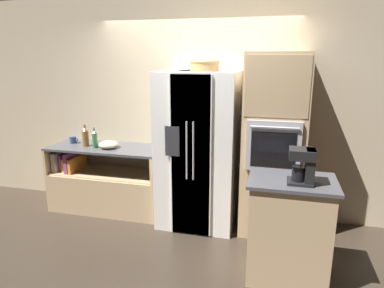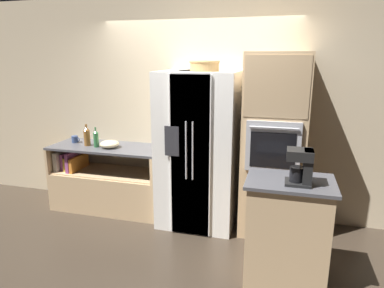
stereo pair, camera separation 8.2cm
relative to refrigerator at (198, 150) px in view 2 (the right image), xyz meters
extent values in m
plane|color=#382D23|center=(-0.11, -0.09, -0.94)|extent=(20.00, 20.00, 0.00)
cube|color=beige|center=(-0.11, 0.41, 0.46)|extent=(12.00, 0.06, 2.80)
cube|color=tan|center=(-1.27, 0.07, -0.69)|extent=(1.53, 0.62, 0.52)
cube|color=tan|center=(-1.27, 0.07, -0.42)|extent=(1.47, 0.57, 0.02)
cube|color=tan|center=(-2.02, 0.07, -0.26)|extent=(0.04, 0.62, 0.34)
cube|color=tan|center=(-0.53, 0.07, -0.26)|extent=(0.04, 0.62, 0.34)
cube|color=#4C4C51|center=(-1.27, 0.07, -0.07)|extent=(1.53, 0.62, 0.03)
cube|color=silver|center=(-1.95, 0.04, -0.28)|extent=(0.06, 0.40, 0.26)
cube|color=#934784|center=(-1.89, 0.04, -0.30)|extent=(0.05, 0.28, 0.22)
cube|color=gold|center=(-1.82, 0.04, -0.32)|extent=(0.06, 0.32, 0.18)
cube|color=#934784|center=(-1.76, 0.04, -0.28)|extent=(0.05, 0.42, 0.27)
cube|color=orange|center=(-1.71, 0.04, -0.31)|extent=(0.04, 0.42, 0.19)
cube|color=white|center=(0.00, 0.01, 0.00)|extent=(0.92, 0.73, 1.89)
cube|color=white|center=(-0.01, -0.37, 0.00)|extent=(0.46, 0.02, 1.85)
cube|color=white|center=(0.01, -0.37, 0.00)|extent=(0.46, 0.02, 1.85)
cylinder|color=#B2B2B7|center=(-0.04, -0.39, 0.09)|extent=(0.02, 0.02, 0.66)
cylinder|color=#B2B2B7|center=(0.04, -0.39, 0.09)|extent=(0.02, 0.02, 0.66)
cube|color=#2D2D33|center=(-0.21, -0.38, 0.19)|extent=(0.17, 0.01, 0.34)
cube|color=tan|center=(0.89, 0.04, 0.11)|extent=(0.69, 0.67, 2.10)
cube|color=#ADADB2|center=(0.89, -0.31, 0.18)|extent=(0.57, 0.04, 0.55)
cube|color=black|center=(0.89, -0.33, 0.15)|extent=(0.47, 0.01, 0.38)
cylinder|color=#B2B2B7|center=(0.89, -0.34, 0.39)|extent=(0.50, 0.02, 0.02)
cube|color=tan|center=(0.89, -0.29, 0.80)|extent=(0.65, 0.01, 0.63)
cube|color=tan|center=(1.08, -0.91, -0.46)|extent=(0.71, 0.52, 0.96)
cube|color=#4C4C51|center=(1.08, -0.91, 0.03)|extent=(0.77, 0.56, 0.03)
cylinder|color=tan|center=(0.09, -0.07, 1.00)|extent=(0.32, 0.32, 0.10)
torus|color=tan|center=(0.09, -0.07, 1.05)|extent=(0.34, 0.34, 0.03)
ellipsoid|color=white|center=(-0.16, 0.04, 0.97)|extent=(0.30, 0.30, 0.06)
cylinder|color=#33723F|center=(-1.39, -0.01, 0.04)|extent=(0.07, 0.07, 0.19)
cone|color=#33723F|center=(-1.39, -0.01, 0.15)|extent=(0.07, 0.07, 0.04)
cylinder|color=#33723F|center=(-1.39, -0.01, 0.19)|extent=(0.02, 0.02, 0.04)
cylinder|color=brown|center=(-1.55, 0.03, 0.05)|extent=(0.08, 0.08, 0.21)
cone|color=brown|center=(-1.55, 0.03, 0.17)|extent=(0.08, 0.08, 0.05)
cylinder|color=brown|center=(-1.55, 0.03, 0.21)|extent=(0.03, 0.03, 0.04)
cylinder|color=#384C7A|center=(-1.80, 0.13, -0.01)|extent=(0.09, 0.09, 0.09)
torus|color=#384C7A|center=(-1.76, 0.13, -0.01)|extent=(0.06, 0.01, 0.06)
ellipsoid|color=beige|center=(-1.21, 0.01, -0.01)|extent=(0.25, 0.25, 0.10)
cube|color=black|center=(1.14, -0.99, 0.06)|extent=(0.22, 0.19, 0.02)
cylinder|color=black|center=(1.12, -0.99, 0.13)|extent=(0.12, 0.12, 0.13)
cube|color=black|center=(1.21, -0.99, 0.20)|extent=(0.08, 0.17, 0.31)
cube|color=black|center=(1.14, -0.99, 0.31)|extent=(0.22, 0.19, 0.09)
camera|label=1|loc=(0.92, -3.91, 1.11)|focal=32.00mm
camera|label=2|loc=(1.00, -3.89, 1.11)|focal=32.00mm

